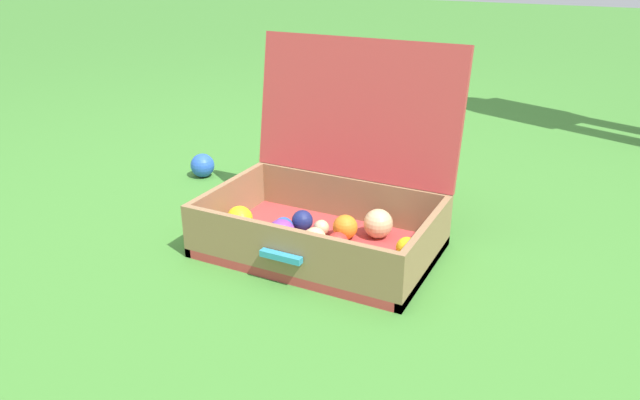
{
  "coord_description": "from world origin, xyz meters",
  "views": [
    {
      "loc": [
        0.76,
        -1.32,
        0.77
      ],
      "look_at": [
        0.1,
        -0.01,
        0.15
      ],
      "focal_mm": 34.01,
      "sensor_mm": 36.0,
      "label": 1
    }
  ],
  "objects": [
    {
      "name": "stray_ball_on_grass",
      "position": [
        -0.54,
        0.31,
        0.04
      ],
      "size": [
        0.08,
        0.08,
        0.08
      ],
      "primitive_type": "sphere",
      "color": "blue",
      "rests_on": "ground"
    },
    {
      "name": "open_suitcase",
      "position": [
        0.09,
        0.05,
        0.12
      ],
      "size": [
        0.61,
        0.49,
        0.54
      ],
      "color": "#B23838",
      "rests_on": "ground"
    },
    {
      "name": "ground_plane",
      "position": [
        0.0,
        0.0,
        0.0
      ],
      "size": [
        16.0,
        16.0,
        0.0
      ],
      "primitive_type": "plane",
      "color": "#3D7A2D"
    }
  ]
}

